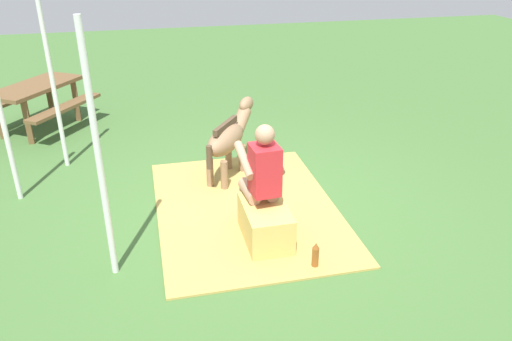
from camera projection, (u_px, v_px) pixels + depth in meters
name	position (u px, v px, depth m)	size (l,w,h in m)	color
ground_plane	(256.00, 207.00, 6.01)	(24.00, 24.00, 0.00)	#426B33
hay_patch	(246.00, 208.00, 5.96)	(2.86, 2.07, 0.02)	tan
hay_bale	(265.00, 224.00, 5.28)	(0.76, 0.45, 0.41)	tan
person_seated	(261.00, 175.00, 5.21)	(0.68, 0.45, 1.29)	tan
pony_standing	(229.00, 137.00, 6.49)	(1.17, 0.92, 0.93)	#8C6B4C
soda_bottle	(315.00, 256.00, 4.88)	(0.07, 0.07, 0.29)	brown
tent_pole_left	(99.00, 158.00, 4.36)	(0.06, 0.06, 2.42)	silver
tent_pole_right	(52.00, 81.00, 6.53)	(0.06, 0.06, 2.42)	silver
picnic_bench	(37.00, 95.00, 8.06)	(1.97, 1.92, 0.75)	brown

